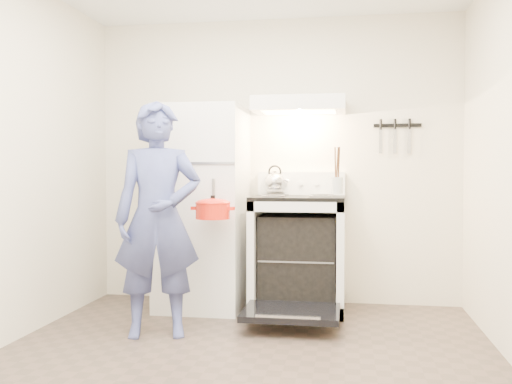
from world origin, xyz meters
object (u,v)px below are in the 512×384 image
at_px(dutch_oven, 213,211).
at_px(refrigerator, 203,208).
at_px(tea_kettle, 275,180).
at_px(person, 158,219).
at_px(stove_body, 298,255).

bearing_deg(dutch_oven, refrigerator, 111.73).
xyz_separation_m(tea_kettle, person, (-0.68, -1.12, -0.26)).
bearing_deg(dutch_oven, person, -134.83).
height_order(refrigerator, tea_kettle, refrigerator).
xyz_separation_m(stove_body, person, (-0.91, -0.90, 0.36)).
bearing_deg(person, refrigerator, 67.86).
height_order(stove_body, dutch_oven, dutch_oven).
relative_size(refrigerator, tea_kettle, 6.59).
bearing_deg(person, dutch_oven, 29.47).
bearing_deg(refrigerator, dutch_oven, -68.27).
distance_m(tea_kettle, dutch_oven, 0.90).
distance_m(stove_body, tea_kettle, 0.69).
height_order(refrigerator, person, refrigerator).
bearing_deg(person, stove_body, 28.88).
bearing_deg(refrigerator, tea_kettle, 22.75).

